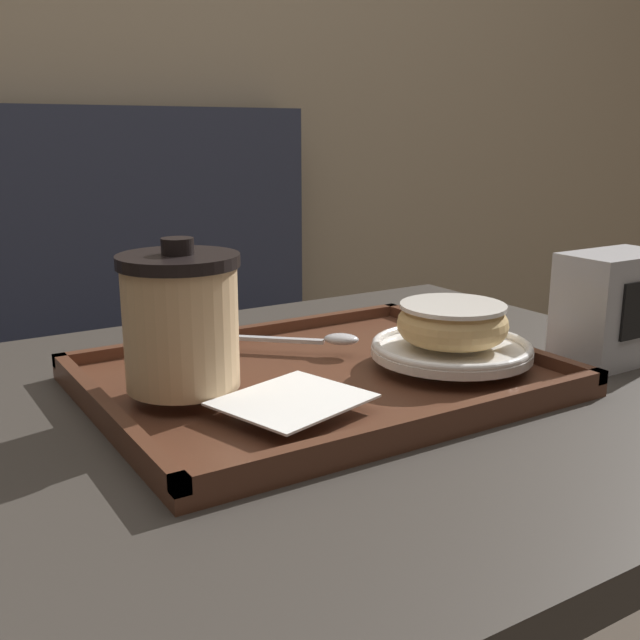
{
  "coord_description": "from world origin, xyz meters",
  "views": [
    {
      "loc": [
        -0.36,
        -0.54,
        0.95
      ],
      "look_at": [
        -0.01,
        0.01,
        0.78
      ],
      "focal_mm": 42.0,
      "sensor_mm": 36.0,
      "label": 1
    }
  ],
  "objects": [
    {
      "name": "wall_behind",
      "position": [
        0.0,
        1.1,
        1.2
      ],
      "size": [
        8.0,
        0.05,
        2.4
      ],
      "color": "tan",
      "rests_on": "ground_plane"
    },
    {
      "name": "cafe_table",
      "position": [
        0.0,
        0.0,
        0.54
      ],
      "size": [
        0.77,
        0.66,
        0.72
      ],
      "color": "#38332D",
      "rests_on": "ground_plane"
    },
    {
      "name": "serving_tray",
      "position": [
        -0.01,
        0.01,
        0.73
      ],
      "size": [
        0.41,
        0.31,
        0.02
      ],
      "color": "#512D1E",
      "rests_on": "cafe_table"
    },
    {
      "name": "napkin_paper",
      "position": [
        -0.09,
        -0.06,
        0.75
      ],
      "size": [
        0.13,
        0.12,
        0.0
      ],
      "rotation": [
        0.0,
        0.0,
        0.28
      ],
      "color": "white",
      "rests_on": "serving_tray"
    },
    {
      "name": "coffee_cup_front",
      "position": [
        -0.14,
        0.02,
        0.8
      ],
      "size": [
        0.1,
        0.1,
        0.12
      ],
      "color": "#E0B784",
      "rests_on": "serving_tray"
    },
    {
      "name": "plate_with_chocolate_donut",
      "position": [
        0.1,
        -0.04,
        0.75
      ],
      "size": [
        0.15,
        0.15,
        0.01
      ],
      "color": "white",
      "rests_on": "serving_tray"
    },
    {
      "name": "donut_chocolate_glazed",
      "position": [
        0.1,
        -0.04,
        0.78
      ],
      "size": [
        0.1,
        0.1,
        0.04
      ],
      "color": "#DBB270",
      "rests_on": "plate_with_chocolate_donut"
    },
    {
      "name": "spoon",
      "position": [
        0.02,
        0.07,
        0.75
      ],
      "size": [
        0.13,
        0.12,
        0.01
      ],
      "rotation": [
        0.0,
        0.0,
        5.55
      ],
      "color": "silver",
      "rests_on": "serving_tray"
    },
    {
      "name": "napkin_dispenser",
      "position": [
        0.28,
        -0.08,
        0.78
      ],
      "size": [
        0.11,
        0.07,
        0.11
      ],
      "color": "#B7B7BC",
      "rests_on": "cafe_table"
    }
  ]
}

